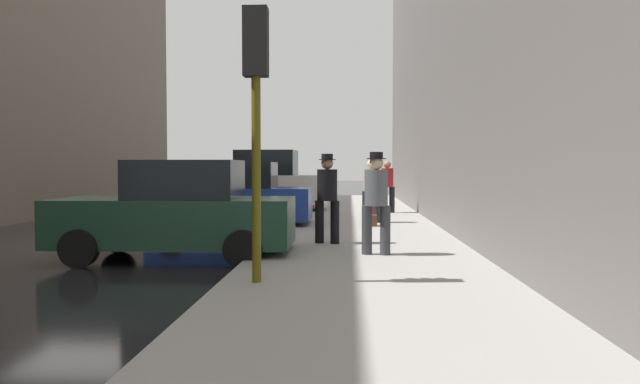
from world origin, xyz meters
TOP-DOWN VIEW (x-y plane):
  - ground_plane at (0.00, 0.00)m, footprint 120.00×120.00m
  - sidewalk at (6.00, 0.00)m, footprint 4.00×40.00m
  - parked_dark_green_sedan at (2.65, -1.94)m, footprint 4.22×2.11m
  - parked_blue_sedan at (2.65, 3.49)m, footprint 4.20×2.06m
  - parked_white_van at (2.65, 9.02)m, footprint 4.67×2.19m
  - fire_hydrant at (4.45, 6.17)m, footprint 0.42×0.22m
  - traffic_light at (4.50, -4.80)m, footprint 0.32×0.32m
  - pedestrian_in_red_jacket at (6.98, 7.69)m, footprint 0.52×0.45m
  - pedestrian_with_beanie at (6.19, -2.16)m, footprint 0.52×0.47m
  - pedestrian_in_tan_coat at (6.32, 4.03)m, footprint 0.53×0.48m
  - pedestrian_with_fedora at (5.29, -0.62)m, footprint 0.53×0.49m
  - rolling_suitcase at (6.39, 7.15)m, footprint 0.40×0.58m
  - duffel_bag at (6.27, 3.05)m, footprint 0.32×0.44m

SIDE VIEW (x-z plane):
  - ground_plane at x=0.00m, z-range 0.00..0.00m
  - sidewalk at x=6.00m, z-range 0.00..0.15m
  - duffel_bag at x=6.27m, z-range 0.15..0.43m
  - rolling_suitcase at x=6.39m, z-range -0.03..1.01m
  - fire_hydrant at x=4.45m, z-range 0.15..0.85m
  - parked_dark_green_sedan at x=2.65m, z-range -0.05..1.74m
  - parked_blue_sedan at x=2.65m, z-range -0.05..1.74m
  - parked_white_van at x=2.65m, z-range -0.09..2.16m
  - pedestrian_in_red_jacket at x=6.98m, z-range 0.25..1.96m
  - pedestrian_in_tan_coat at x=6.32m, z-range 0.25..1.96m
  - pedestrian_with_beanie at x=6.19m, z-range 0.25..2.02m
  - pedestrian_with_fedora at x=5.29m, z-range 0.25..2.02m
  - traffic_light at x=4.50m, z-range 0.96..4.56m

